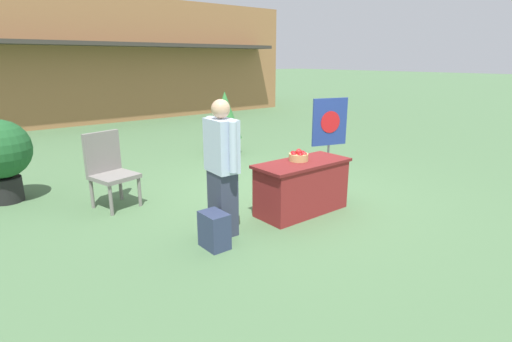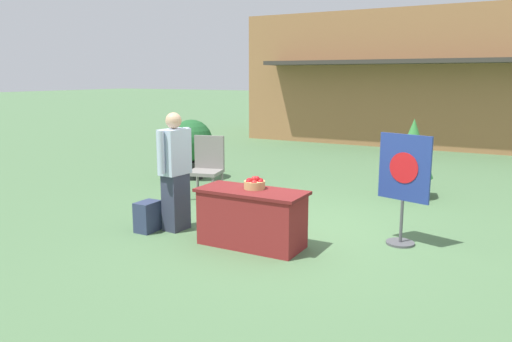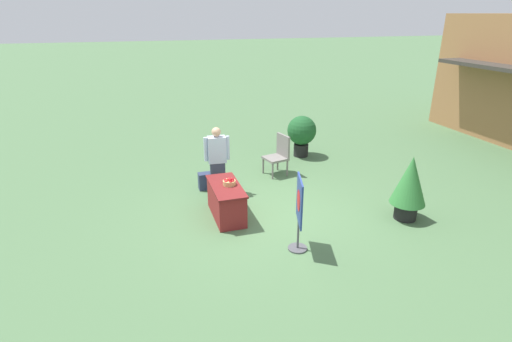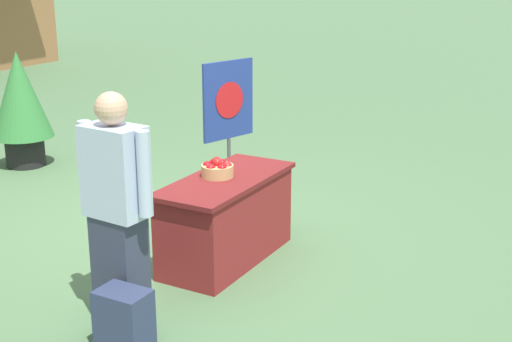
# 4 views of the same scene
# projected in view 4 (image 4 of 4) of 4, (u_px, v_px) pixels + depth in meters

# --- Properties ---
(ground_plane) EXTENTS (120.00, 120.00, 0.00)m
(ground_plane) POSITION_uv_depth(u_px,v_px,m) (169.00, 230.00, 6.71)
(ground_plane) COLOR #4C7047
(display_table) EXTENTS (1.38, 0.61, 0.73)m
(display_table) POSITION_uv_depth(u_px,v_px,m) (226.00, 219.00, 5.97)
(display_table) COLOR maroon
(display_table) RESTS_ON ground_plane
(apple_basket) EXTENTS (0.27, 0.27, 0.16)m
(apple_basket) POSITION_uv_depth(u_px,v_px,m) (217.00, 169.00, 5.88)
(apple_basket) COLOR tan
(apple_basket) RESTS_ON display_table
(person_visitor) EXTENTS (0.29, 0.61, 1.64)m
(person_visitor) POSITION_uv_depth(u_px,v_px,m) (117.00, 209.00, 4.82)
(person_visitor) COLOR #33384C
(person_visitor) RESTS_ON ground_plane
(backpack) EXTENTS (0.24, 0.34, 0.42)m
(backpack) POSITION_uv_depth(u_px,v_px,m) (124.00, 320.00, 4.63)
(backpack) COLOR #2D3856
(backpack) RESTS_ON ground_plane
(poster_board) EXTENTS (0.68, 0.36, 1.42)m
(poster_board) POSITION_uv_depth(u_px,v_px,m) (229.00, 117.00, 7.67)
(poster_board) COLOR #4C4C51
(poster_board) RESTS_ON ground_plane
(potted_plant_far_right) EXTENTS (0.73, 0.73, 1.40)m
(potted_plant_far_right) POSITION_uv_depth(u_px,v_px,m) (20.00, 102.00, 8.54)
(potted_plant_far_right) COLOR black
(potted_plant_far_right) RESTS_ON ground_plane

